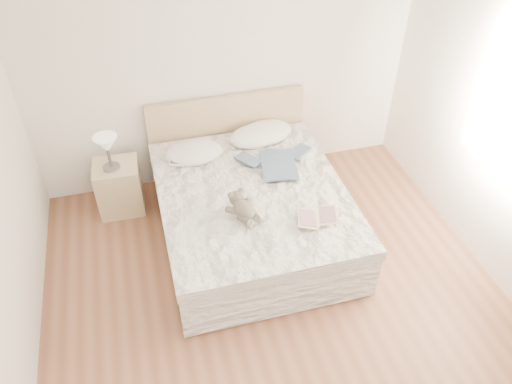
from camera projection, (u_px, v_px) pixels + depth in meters
floor at (286, 326)px, 4.20m from camera, size 4.00×4.50×0.00m
ceiling at (308, 2)px, 2.47m from camera, size 4.00×4.50×0.00m
wall_back at (223, 63)px, 5.00m from camera, size 4.00×0.02×2.70m
bed at (250, 208)px, 4.89m from camera, size 1.72×2.14×1.00m
nightstand at (119, 187)px, 5.17m from camera, size 0.47×0.42×0.56m
table_lamp at (107, 146)px, 4.79m from camera, size 0.24×0.24×0.37m
pillow_left at (194, 152)px, 5.03m from camera, size 0.59×0.43×0.17m
pillow_middle at (255, 136)px, 5.26m from camera, size 0.63×0.50×0.17m
pillow_right at (265, 132)px, 5.31m from camera, size 0.67×0.53×0.18m
blouse at (278, 165)px, 4.89m from camera, size 0.62×0.64×0.02m
photo_book at (183, 159)px, 4.96m from camera, size 0.31×0.23×0.02m
childrens_book at (318, 217)px, 4.31m from camera, size 0.42×0.34×0.02m
teddy_bear at (244, 215)px, 4.30m from camera, size 0.31×0.37×0.17m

